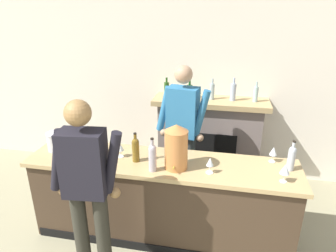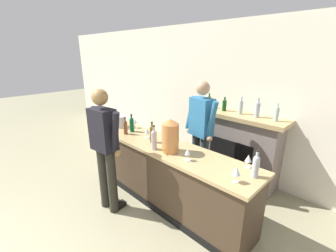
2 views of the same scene
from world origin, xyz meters
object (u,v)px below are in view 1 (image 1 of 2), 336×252
object	(u,v)px
copper_dispenser	(176,146)
wine_glass_front_left	(273,152)
wine_bottle_rose_blush	(80,148)
wine_glass_near_bucket	(210,163)
fireplace_stone	(209,139)
wine_bottle_burgundy_dark	(136,149)
wine_glass_back_row	(285,169)
wine_glass_front_right	(81,137)
wine_glass_mid_counter	(120,147)
person_customer	(87,190)
wine_bottle_cabernet_heavy	(152,156)
ice_bucket_steel	(56,141)
person_bartender	(182,132)
wine_bottle_port_short	(84,141)
wine_bottle_chardonnay_pale	(292,157)

from	to	relation	value
copper_dispenser	wine_glass_front_left	xyz separation A→B (m)	(0.95, 0.31, -0.12)
wine_bottle_rose_blush	wine_glass_near_bucket	size ratio (longest dim) A/B	1.78
fireplace_stone	wine_glass_front_left	bearing A→B (deg)	-57.33
wine_bottle_burgundy_dark	wine_glass_back_row	bearing A→B (deg)	-4.53
wine_bottle_rose_blush	wine_glass_front_right	distance (m)	0.34
wine_glass_mid_counter	wine_glass_front_left	size ratio (longest dim) A/B	0.97
wine_glass_near_bucket	person_customer	bearing A→B (deg)	-150.03
wine_bottle_cabernet_heavy	wine_glass_back_row	bearing A→B (deg)	1.93
ice_bucket_steel	wine_glass_back_row	xyz separation A→B (m)	(2.37, -0.19, 0.03)
person_bartender	wine_bottle_cabernet_heavy	xyz separation A→B (m)	(-0.16, -0.85, 0.08)
fireplace_stone	wine_glass_mid_counter	size ratio (longest dim) A/B	9.86
wine_bottle_cabernet_heavy	ice_bucket_steel	bearing A→B (deg)	168.55
copper_dispenser	ice_bucket_steel	xyz separation A→B (m)	(-1.37, 0.13, -0.13)
person_customer	wine_glass_near_bucket	world-z (taller)	person_customer
wine_bottle_port_short	wine_glass_front_left	world-z (taller)	wine_bottle_port_short
person_bartender	copper_dispenser	size ratio (longest dim) A/B	3.94
wine_bottle_chardonnay_pale	wine_bottle_burgundy_dark	world-z (taller)	wine_bottle_burgundy_dark
wine_glass_front_right	wine_glass_front_left	xyz separation A→B (m)	(2.10, 0.04, 0.00)
person_customer	wine_bottle_cabernet_heavy	world-z (taller)	person_customer
wine_glass_front_left	wine_bottle_port_short	bearing A→B (deg)	-174.49
wine_bottle_rose_blush	wine_glass_front_left	bearing A→B (deg)	9.85
copper_dispenser	wine_glass_back_row	world-z (taller)	copper_dispenser
fireplace_stone	copper_dispenser	world-z (taller)	fireplace_stone
ice_bucket_steel	wine_glass_mid_counter	world-z (taller)	ice_bucket_steel
person_bartender	wine_bottle_port_short	size ratio (longest dim) A/B	6.00
ice_bucket_steel	wine_glass_front_right	distance (m)	0.26
wine_bottle_cabernet_heavy	wine_bottle_chardonnay_pale	bearing A→B (deg)	12.05
wine_bottle_burgundy_dark	wine_glass_front_right	size ratio (longest dim) A/B	1.99
wine_bottle_chardonnay_pale	wine_glass_front_right	world-z (taller)	wine_bottle_chardonnay_pale
person_customer	wine_glass_front_right	bearing A→B (deg)	119.25
wine_glass_mid_counter	wine_glass_back_row	bearing A→B (deg)	-6.04
wine_bottle_cabernet_heavy	wine_bottle_burgundy_dark	bearing A→B (deg)	144.35
wine_glass_back_row	wine_glass_front_right	xyz separation A→B (m)	(-2.16, 0.34, -0.01)
wine_glass_mid_counter	wine_glass_front_right	world-z (taller)	wine_glass_mid_counter
fireplace_stone	person_bartender	bearing A→B (deg)	-112.67
person_customer	wine_glass_mid_counter	world-z (taller)	person_customer
wine_bottle_burgundy_dark	wine_glass_near_bucket	xyz separation A→B (m)	(0.76, -0.09, -0.03)
person_customer	wine_glass_back_row	xyz separation A→B (m)	(1.66, 0.54, 0.08)
wine_glass_near_bucket	wine_glass_front_left	bearing A→B (deg)	29.61
wine_bottle_rose_blush	wine_glass_mid_counter	size ratio (longest dim) A/B	1.79
ice_bucket_steel	wine_glass_back_row	world-z (taller)	ice_bucket_steel
person_customer	copper_dispenser	size ratio (longest dim) A/B	3.87
wine_bottle_rose_blush	ice_bucket_steel	bearing A→B (deg)	156.91
wine_bottle_cabernet_heavy	wine_bottle_burgundy_dark	xyz separation A→B (m)	(-0.22, 0.15, -0.01)
wine_glass_mid_counter	fireplace_stone	bearing A→B (deg)	57.20
wine_glass_back_row	wine_glass_front_left	distance (m)	0.38
wine_glass_back_row	wine_glass_mid_counter	world-z (taller)	wine_glass_back_row
wine_bottle_chardonnay_pale	wine_glass_near_bucket	xyz separation A→B (m)	(-0.77, -0.21, -0.03)
wine_bottle_cabernet_heavy	wine_glass_back_row	distance (m)	1.22
wine_bottle_chardonnay_pale	wine_glass_mid_counter	xyz separation A→B (m)	(-1.72, -0.07, -0.03)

